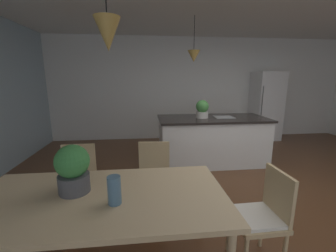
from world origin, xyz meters
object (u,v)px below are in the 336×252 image
vase_on_dining_table (114,190)px  chair_kitchen_end (262,215)px  refrigerator (266,106)px  chair_far_left (78,180)px  potted_plant_on_table (73,168)px  kitchen_island (212,140)px  potted_plant_on_island (202,109)px  dining_table (101,203)px  chair_far_right (154,176)px

vase_on_dining_table → chair_kitchen_end: bearing=5.6°
refrigerator → vase_on_dining_table: size_ratio=8.71×
chair_far_left → potted_plant_on_table: potted_plant_on_table is taller
kitchen_island → potted_plant_on_island: (-0.21, 0.00, 0.61)m
chair_far_left → potted_plant_on_island: potted_plant_on_island is taller
dining_table → refrigerator: (3.63, 3.95, 0.23)m
chair_kitchen_end → vase_on_dining_table: size_ratio=4.18×
kitchen_island → potted_plant_on_island: bearing=180.0°
refrigerator → kitchen_island: bearing=-141.9°
chair_kitchen_end → kitchen_island: bearing=82.8°
dining_table → potted_plant_on_island: size_ratio=5.76×
chair_far_right → refrigerator: refrigerator is taller
chair_far_right → kitchen_island: size_ratio=0.42×
potted_plant_on_table → chair_kitchen_end: bearing=-3.1°
dining_table → potted_plant_on_table: potted_plant_on_table is taller
kitchen_island → refrigerator: bearing=38.1°
chair_kitchen_end → refrigerator: (2.28, 3.95, 0.43)m
vase_on_dining_table → chair_far_right: bearing=71.8°
chair_far_right → kitchen_island: (1.21, 1.54, -0.01)m
chair_far_left → kitchen_island: bearing=36.3°
chair_far_left → potted_plant_on_island: (1.88, 1.54, 0.59)m
kitchen_island → potted_plant_on_table: (-1.87, -2.31, 0.48)m
kitchen_island → refrigerator: refrigerator is taller
refrigerator → chair_kitchen_end: bearing=-120.0°
dining_table → chair_kitchen_end: (1.35, 0.00, -0.20)m
potted_plant_on_island → chair_far_right: bearing=-122.8°
chair_far_right → refrigerator: 4.46m
chair_far_right → vase_on_dining_table: (-0.32, -0.97, 0.37)m
kitchen_island → vase_on_dining_table: size_ratio=9.94×
chair_far_right → chair_far_left: (-0.88, 0.00, 0.00)m
refrigerator → chair_far_right: bearing=-135.8°
dining_table → vase_on_dining_table: bearing=-44.1°
kitchen_island → refrigerator: 2.55m
potted_plant_on_island → potted_plant_on_table: size_ratio=0.87×
vase_on_dining_table → dining_table: bearing=135.9°
chair_far_left → chair_kitchen_end: same height
chair_far_right → refrigerator: size_ratio=0.48×
chair_far_left → chair_kitchen_end: 1.98m
chair_kitchen_end → vase_on_dining_table: (-1.22, -0.12, 0.37)m
vase_on_dining_table → potted_plant_on_island: bearing=62.4°
chair_far_left → potted_plant_on_island: bearing=39.3°
kitchen_island → potted_plant_on_table: 3.01m
dining_table → chair_kitchen_end: 1.36m
chair_far_right → chair_far_left: bearing=180.0°
potted_plant_on_table → vase_on_dining_table: bearing=-31.2°
kitchen_island → chair_kitchen_end: bearing=-97.2°
chair_far_left → kitchen_island: 2.60m
kitchen_island → chair_far_right: bearing=-128.1°
potted_plant_on_table → dining_table: bearing=-21.7°
dining_table → chair_far_right: chair_far_right is taller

